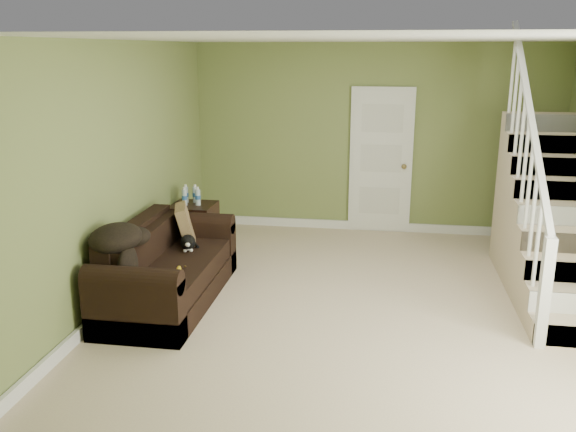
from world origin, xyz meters
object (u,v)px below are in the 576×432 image
(side_table, at_px, (194,228))
(cat, at_px, (187,243))
(banana, at_px, (179,269))
(sofa, at_px, (166,272))

(side_table, bearing_deg, cat, -75.33)
(side_table, distance_m, banana, 1.88)
(cat, distance_m, banana, 0.66)
(cat, bearing_deg, side_table, 87.49)
(side_table, bearing_deg, banana, -76.60)
(side_table, xyz_separation_m, cat, (0.31, -1.17, 0.19))
(sofa, relative_size, side_table, 2.38)
(side_table, relative_size, banana, 5.20)
(sofa, relative_size, banana, 12.38)
(cat, bearing_deg, sofa, -127.03)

